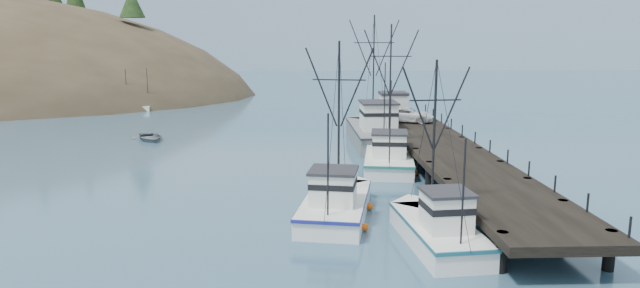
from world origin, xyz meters
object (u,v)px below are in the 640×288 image
(trawler_far, at_px, (389,157))
(pickup_truck, at_px, (407,115))
(trawler_mid, at_px, (336,202))
(work_vessel, at_px, (375,132))
(pier, at_px, (447,152))
(trawler_near, at_px, (436,228))
(motorboat, at_px, (150,140))
(pier_shed, at_px, (393,104))

(trawler_far, height_order, pickup_truck, trawler_far)
(trawler_mid, xyz_separation_m, work_vessel, (5.55, 23.76, 0.41))
(pier, height_order, pickup_truck, pickup_truck)
(pier, height_order, trawler_near, trawler_near)
(trawler_near, xyz_separation_m, trawler_far, (0.31, 18.29, 0.00))
(pier, bearing_deg, work_vessel, 108.35)
(trawler_mid, xyz_separation_m, motorboat, (-18.17, 26.44, -0.82))
(pier_shed, height_order, pickup_truck, pier_shed)
(pier, xyz_separation_m, work_vessel, (-4.23, 12.75, -0.46))
(trawler_mid, height_order, pickup_truck, trawler_mid)
(trawler_far, relative_size, work_vessel, 0.76)
(work_vessel, bearing_deg, motorboat, 173.57)
(pickup_truck, bearing_deg, motorboat, 103.01)
(motorboat, bearing_deg, pier, -55.61)
(pier, xyz_separation_m, pier_shed, (-1.50, 18.00, 1.73))
(trawler_mid, distance_m, trawler_far, 14.26)
(trawler_far, xyz_separation_m, pier_shed, (2.93, 15.80, 2.60))
(pier, relative_size, motorboat, 9.22)
(trawler_far, relative_size, pier_shed, 3.84)
(work_vessel, height_order, pickup_truck, work_vessel)
(trawler_mid, relative_size, motorboat, 2.35)
(trawler_far, height_order, motorboat, trawler_far)
(motorboat, bearing_deg, work_vessel, -33.16)
(pier, distance_m, trawler_far, 5.02)
(pier, distance_m, trawler_near, 16.79)
(motorboat, bearing_deg, trawler_mid, -82.22)
(pier_shed, bearing_deg, pier, -85.24)
(pier, bearing_deg, motorboat, 151.12)
(trawler_mid, distance_m, pier_shed, 30.29)
(trawler_mid, bearing_deg, pickup_truck, 70.08)
(pier, height_order, pier_shed, pier_shed)
(trawler_near, relative_size, trawler_far, 0.82)
(trawler_far, bearing_deg, pier_shed, 79.49)
(work_vessel, distance_m, pickup_truck, 4.13)
(trawler_far, relative_size, motorboat, 2.58)
(trawler_mid, bearing_deg, trawler_near, -45.19)
(work_vessel, xyz_separation_m, motorboat, (-23.73, 2.68, -1.23))
(trawler_far, bearing_deg, work_vessel, 88.89)
(trawler_mid, height_order, trawler_far, trawler_far)
(pickup_truck, bearing_deg, trawler_near, -171.96)
(trawler_mid, bearing_deg, motorboat, 124.50)
(trawler_near, xyz_separation_m, work_vessel, (0.52, 28.83, 0.41))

